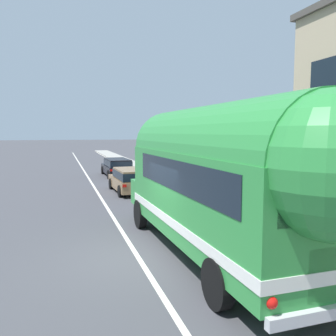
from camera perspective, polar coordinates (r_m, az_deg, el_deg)
ground_plane at (r=10.06m, az=-4.82°, el=-14.06°), size 300.00×300.00×0.00m
lane_markings at (r=21.86m, az=-6.77°, el=-3.22°), size 4.05×80.00×0.01m
sidewalk_slab at (r=20.76m, az=2.99°, el=-3.47°), size 2.20×90.00×0.15m
painted_bus at (r=9.17m, az=8.70°, el=-1.23°), size 2.78×10.72×4.12m
car_lead at (r=20.10m, az=-5.91°, el=-1.74°), size 2.04×4.31×1.37m
car_second at (r=27.70m, az=-8.19°, el=0.31°), size 1.97×4.67×1.37m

